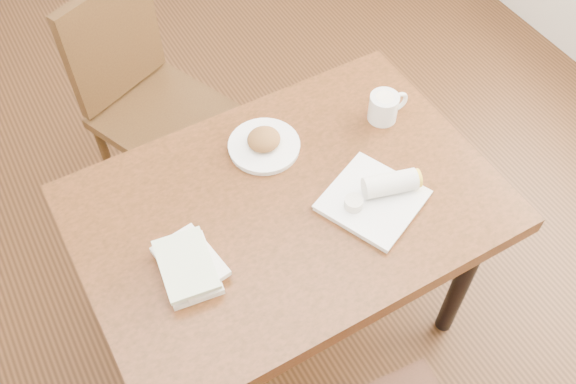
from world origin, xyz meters
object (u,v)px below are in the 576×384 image
chair_far (143,92)px  plate_scone (264,144)px  table (288,219)px  plate_burrito (378,195)px  coffee_mug (385,107)px  book_stack (188,265)px

chair_far → plate_scone: size_ratio=4.34×
table → plate_burrito: bearing=-27.9°
chair_far → coffee_mug: bearing=-50.8°
plate_burrito → book_stack: size_ratio=1.48×
table → chair_far: (-0.14, 0.84, -0.12)m
chair_far → plate_burrito: bearing=-68.9°
plate_scone → plate_burrito: 0.38m
table → book_stack: bearing=-169.4°
plate_burrito → coffee_mug: bearing=52.5°
coffee_mug → plate_burrito: size_ratio=0.41×
book_stack → plate_scone: bearing=36.3°
plate_burrito → chair_far: bearing=111.1°
plate_burrito → book_stack: 0.57m
plate_burrito → book_stack: (-0.56, 0.06, 0.00)m
table → chair_far: bearing=99.6°
chair_far → coffee_mug: size_ratio=7.02×
table → coffee_mug: (0.43, 0.14, 0.13)m
coffee_mug → book_stack: (-0.76, -0.20, -0.02)m
chair_far → plate_burrito: (0.37, -0.96, 0.23)m
chair_far → plate_scone: (0.18, -0.62, 0.22)m
plate_scone → coffee_mug: 0.40m
plate_scone → book_stack: bearing=-143.7°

